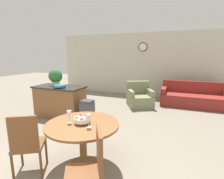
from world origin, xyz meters
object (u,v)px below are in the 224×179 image
object	(u,v)px
fruit_bowl	(82,119)
wine_glass_left	(69,114)
dining_chair_near_left	(27,142)
kitchen_island	(60,101)
trash_bin	(87,112)
dining_chair_near_right	(90,167)
wine_glass_right	(88,118)
armchair	(139,98)
dining_table	(83,133)
potted_plant	(56,77)
teal_bowl	(60,86)
couch	(193,98)

from	to	relation	value
fruit_bowl	wine_glass_left	world-z (taller)	wine_glass_left
dining_chair_near_left	fruit_bowl	size ratio (longest dim) A/B	3.91
kitchen_island	trash_bin	world-z (taller)	kitchen_island
dining_chair_near_right	wine_glass_right	distance (m)	0.72
wine_glass_right	armchair	xyz separation A→B (m)	(-0.12, 3.79, -0.61)
dining_table	dining_chair_near_left	distance (m)	0.81
fruit_bowl	kitchen_island	size ratio (longest dim) A/B	0.17
dining_chair_near_right	fruit_bowl	size ratio (longest dim) A/B	3.91
dining_table	dining_chair_near_right	xyz separation A→B (m)	(0.49, -0.65, -0.04)
fruit_bowl	wine_glass_right	xyz separation A→B (m)	(0.17, -0.10, 0.08)
kitchen_island	dining_chair_near_right	bearing A→B (deg)	-45.97
dining_chair_near_left	kitchen_island	size ratio (longest dim) A/B	0.68
potted_plant	wine_glass_right	bearing A→B (deg)	-41.74
dining_chair_near_left	trash_bin	bearing A→B (deg)	64.58
armchair	fruit_bowl	bearing A→B (deg)	-118.60
wine_glass_left	wine_glass_right	world-z (taller)	same
teal_bowl	couch	bearing A→B (deg)	38.71
fruit_bowl	couch	size ratio (longest dim) A/B	0.12
wine_glass_left	dining_chair_near_left	bearing A→B (deg)	-137.14
dining_chair_near_right	wine_glass_left	xyz separation A→B (m)	(-0.68, 0.58, 0.36)
wine_glass_left	kitchen_island	xyz separation A→B (m)	(-1.67, 1.85, -0.45)
fruit_bowl	wine_glass_right	size ratio (longest dim) A/B	1.22
kitchen_island	armchair	size ratio (longest dim) A/B	1.27
dining_table	wine_glass_right	distance (m)	0.38
dining_chair_near_left	teal_bowl	distance (m)	2.39
wine_glass_right	potted_plant	size ratio (longest dim) A/B	0.43
wine_glass_left	armchair	distance (m)	3.81
fruit_bowl	dining_chair_near_right	bearing A→B (deg)	-52.92
dining_chair_near_left	couch	bearing A→B (deg)	31.96
wine_glass_left	teal_bowl	world-z (taller)	teal_bowl
dining_table	wine_glass_right	size ratio (longest dim) A/B	5.59
wine_glass_right	teal_bowl	distance (m)	2.54
armchair	dining_table	bearing A→B (deg)	-118.62
teal_bowl	wine_glass_right	bearing A→B (deg)	-42.58
wine_glass_right	fruit_bowl	bearing A→B (deg)	148.82
dining_table	wine_glass_right	bearing A→B (deg)	-31.01
dining_chair_near_left	kitchen_island	world-z (taller)	dining_chair_near_left
fruit_bowl	couch	world-z (taller)	fruit_bowl
potted_plant	armchair	world-z (taller)	potted_plant
dining_chair_near_right	potted_plant	size ratio (longest dim) A/B	2.07
dining_chair_near_left	dining_chair_near_right	world-z (taller)	same
wine_glass_left	wine_glass_right	distance (m)	0.36
wine_glass_right	trash_bin	bearing A→B (deg)	120.95
dining_chair_near_right	kitchen_island	size ratio (longest dim) A/B	0.68
wine_glass_left	trash_bin	distance (m)	1.93
wine_glass_left	fruit_bowl	bearing A→B (deg)	19.07
potted_plant	trash_bin	xyz separation A→B (m)	(1.16, -0.22, -0.85)
fruit_bowl	potted_plant	distance (m)	2.78
wine_glass_left	couch	size ratio (longest dim) A/B	0.10
fruit_bowl	wine_glass_left	distance (m)	0.22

